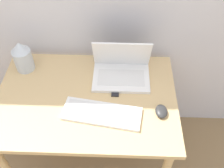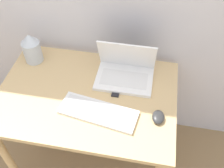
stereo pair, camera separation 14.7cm
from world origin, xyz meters
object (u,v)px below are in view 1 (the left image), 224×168
Objects in this scene: keyboard at (102,113)px; mouse at (161,111)px; vase at (22,56)px; mp3_player at (115,93)px; laptop at (121,69)px.

keyboard is 4.86× the size of mouse.
keyboard is at bearing -34.35° from vase.
vase is 0.62m from mp3_player.
keyboard is at bearing -114.41° from mp3_player.
mp3_player is at bearing 65.59° from keyboard.
mp3_player is (0.58, -0.20, -0.10)m from vase.
keyboard is (-0.10, -0.31, -0.04)m from laptop.
mouse is 0.29m from mp3_player.
laptop is 0.77× the size of keyboard.
vase reaches higher than mp3_player.
laptop is at bearing 71.35° from keyboard.
vase is at bearing 175.87° from laptop.
keyboard is 2.19× the size of vase.
laptop is 1.68× the size of vase.
laptop is at bearing -4.13° from vase.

